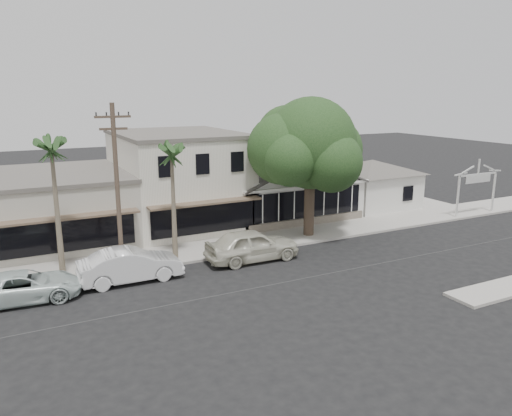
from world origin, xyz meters
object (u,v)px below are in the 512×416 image
arch_sign (478,176)px  utility_pole (117,185)px  car_1 (131,265)px  car_2 (24,286)px  shade_tree (307,146)px  car_0 (252,245)px

arch_sign → utility_pole: size_ratio=0.46×
utility_pole → car_1: bearing=-84.7°
utility_pole → car_2: utility_pole is taller
car_2 → arch_sign: bearing=-82.5°
utility_pole → shade_tree: bearing=6.7°
car_0 → car_2: 11.99m
car_0 → car_1: size_ratio=1.04×
car_0 → car_1: car_0 is taller
car_1 → car_2: car_1 is taller
arch_sign → car_0: arch_sign is taller
car_0 → car_2: size_ratio=1.07×
car_0 → shade_tree: (5.49, 2.88, 5.16)m
car_0 → car_2: (-11.99, -0.27, -0.22)m
car_0 → car_1: (-6.99, -0.03, -0.07)m
car_1 → arch_sign: bearing=-86.3°
car_1 → car_2: (-5.00, -0.23, -0.15)m
utility_pole → car_0: 8.22m
arch_sign → utility_pole: bearing=-179.8°
utility_pole → car_0: bearing=-11.1°
arch_sign → car_2: arch_sign is taller
arch_sign → car_0: size_ratio=0.76×
car_0 → utility_pole: bearing=80.0°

